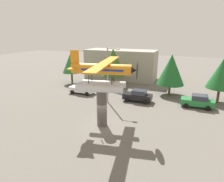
{
  "coord_description": "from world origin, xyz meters",
  "views": [
    {
      "loc": [
        8.25,
        -18.06,
        9.97
      ],
      "look_at": [
        0.0,
        3.0,
        3.11
      ],
      "focal_mm": 31.62,
      "sensor_mm": 36.0,
      "label": 1
    }
  ],
  "objects_px": {
    "tree_east": "(113,62)",
    "display_pedestal": "(102,108)",
    "car_mid_black": "(138,96)",
    "tree_west": "(71,63)",
    "car_far_green": "(198,101)",
    "storefront_building": "(121,64)",
    "tree_center_back": "(171,70)",
    "tree_far_east": "(222,74)",
    "streetlight_primary": "(109,72)",
    "floatplane_monument": "(103,74)",
    "car_near_white": "(82,88)"
  },
  "relations": [
    {
      "from": "floatplane_monument",
      "to": "storefront_building",
      "type": "relative_size",
      "value": 0.7
    },
    {
      "from": "display_pedestal",
      "to": "car_near_white",
      "type": "height_order",
      "value": "display_pedestal"
    },
    {
      "from": "streetlight_primary",
      "to": "tree_west",
      "type": "xyz_separation_m",
      "value": [
        -11.02,
        7.53,
        -0.44
      ]
    },
    {
      "from": "floatplane_monument",
      "to": "tree_west",
      "type": "distance_m",
      "value": 19.72
    },
    {
      "from": "car_near_white",
      "to": "tree_west",
      "type": "distance_m",
      "value": 8.03
    },
    {
      "from": "tree_far_east",
      "to": "tree_east",
      "type": "bearing_deg",
      "value": 171.62
    },
    {
      "from": "car_mid_black",
      "to": "tree_west",
      "type": "bearing_deg",
      "value": -20.54
    },
    {
      "from": "streetlight_primary",
      "to": "tree_west",
      "type": "bearing_deg",
      "value": 145.63
    },
    {
      "from": "storefront_building",
      "to": "tree_west",
      "type": "distance_m",
      "value": 10.71
    },
    {
      "from": "streetlight_primary",
      "to": "tree_center_back",
      "type": "distance_m",
      "value": 10.46
    },
    {
      "from": "car_near_white",
      "to": "streetlight_primary",
      "type": "relative_size",
      "value": 0.54
    },
    {
      "from": "car_far_green",
      "to": "tree_west",
      "type": "xyz_separation_m",
      "value": [
        -22.98,
        4.89,
        3.23
      ]
    },
    {
      "from": "storefront_building",
      "to": "tree_far_east",
      "type": "relative_size",
      "value": 2.31
    },
    {
      "from": "display_pedestal",
      "to": "tree_west",
      "type": "bearing_deg",
      "value": 131.88
    },
    {
      "from": "display_pedestal",
      "to": "tree_center_back",
      "type": "bearing_deg",
      "value": 67.75
    },
    {
      "from": "tree_east",
      "to": "tree_west",
      "type": "bearing_deg",
      "value": -174.61
    },
    {
      "from": "car_far_green",
      "to": "tree_far_east",
      "type": "distance_m",
      "value": 5.41
    },
    {
      "from": "car_mid_black",
      "to": "tree_east",
      "type": "xyz_separation_m",
      "value": [
        -6.36,
        6.34,
        3.69
      ]
    },
    {
      "from": "tree_west",
      "to": "car_far_green",
      "type": "bearing_deg",
      "value": -12.0
    },
    {
      "from": "floatplane_monument",
      "to": "tree_east",
      "type": "height_order",
      "value": "floatplane_monument"
    },
    {
      "from": "tree_center_back",
      "to": "streetlight_primary",
      "type": "bearing_deg",
      "value": -138.18
    },
    {
      "from": "display_pedestal",
      "to": "car_far_green",
      "type": "bearing_deg",
      "value": 44.35
    },
    {
      "from": "car_far_green",
      "to": "tree_center_back",
      "type": "bearing_deg",
      "value": -45.97
    },
    {
      "from": "car_far_green",
      "to": "car_mid_black",
      "type": "bearing_deg",
      "value": 4.61
    },
    {
      "from": "floatplane_monument",
      "to": "streetlight_primary",
      "type": "bearing_deg",
      "value": 97.41
    },
    {
      "from": "display_pedestal",
      "to": "car_mid_black",
      "type": "xyz_separation_m",
      "value": [
        1.73,
        9.03,
        -1.19
      ]
    },
    {
      "from": "display_pedestal",
      "to": "floatplane_monument",
      "type": "distance_m",
      "value": 3.74
    },
    {
      "from": "tree_west",
      "to": "tree_east",
      "type": "height_order",
      "value": "tree_east"
    },
    {
      "from": "display_pedestal",
      "to": "floatplane_monument",
      "type": "relative_size",
      "value": 0.4
    },
    {
      "from": "car_near_white",
      "to": "car_far_green",
      "type": "height_order",
      "value": "same"
    },
    {
      "from": "tree_west",
      "to": "tree_center_back",
      "type": "bearing_deg",
      "value": -1.71
    },
    {
      "from": "floatplane_monument",
      "to": "display_pedestal",
      "type": "bearing_deg",
      "value": 180.0
    },
    {
      "from": "car_near_white",
      "to": "streetlight_primary",
      "type": "height_order",
      "value": "streetlight_primary"
    },
    {
      "from": "car_near_white",
      "to": "tree_center_back",
      "type": "distance_m",
      "value": 14.69
    },
    {
      "from": "streetlight_primary",
      "to": "car_far_green",
      "type": "bearing_deg",
      "value": 12.47
    },
    {
      "from": "car_near_white",
      "to": "storefront_building",
      "type": "xyz_separation_m",
      "value": [
        2.42,
        12.57,
        2.24
      ]
    },
    {
      "from": "car_near_white",
      "to": "tree_far_east",
      "type": "height_order",
      "value": "tree_far_east"
    },
    {
      "from": "tree_east",
      "to": "display_pedestal",
      "type": "bearing_deg",
      "value": -73.26
    },
    {
      "from": "floatplane_monument",
      "to": "tree_far_east",
      "type": "height_order",
      "value": "floatplane_monument"
    },
    {
      "from": "tree_east",
      "to": "tree_far_east",
      "type": "xyz_separation_m",
      "value": [
        17.32,
        -2.55,
        -0.27
      ]
    },
    {
      "from": "car_mid_black",
      "to": "streetlight_primary",
      "type": "relative_size",
      "value": 0.54
    },
    {
      "from": "tree_east",
      "to": "storefront_building",
      "type": "bearing_deg",
      "value": 96.78
    },
    {
      "from": "display_pedestal",
      "to": "tree_far_east",
      "type": "distance_m",
      "value": 18.18
    },
    {
      "from": "car_near_white",
      "to": "streetlight_primary",
      "type": "xyz_separation_m",
      "value": [
        5.77,
        -2.39,
        3.68
      ]
    },
    {
      "from": "car_far_green",
      "to": "streetlight_primary",
      "type": "relative_size",
      "value": 0.54
    },
    {
      "from": "streetlight_primary",
      "to": "tree_west",
      "type": "relative_size",
      "value": 1.29
    },
    {
      "from": "floatplane_monument",
      "to": "tree_far_east",
      "type": "xyz_separation_m",
      "value": [
        12.57,
        12.8,
        -1.51
      ]
    },
    {
      "from": "car_near_white",
      "to": "streetlight_primary",
      "type": "bearing_deg",
      "value": 157.51
    },
    {
      "from": "streetlight_primary",
      "to": "floatplane_monument",
      "type": "bearing_deg",
      "value": -72.72
    },
    {
      "from": "display_pedestal",
      "to": "car_mid_black",
      "type": "bearing_deg",
      "value": 79.14
    }
  ]
}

